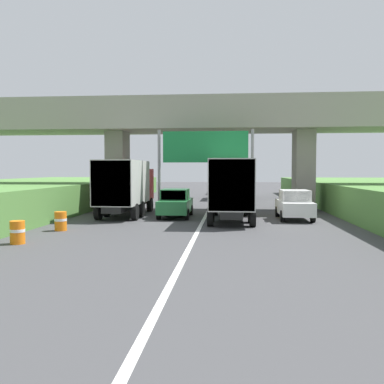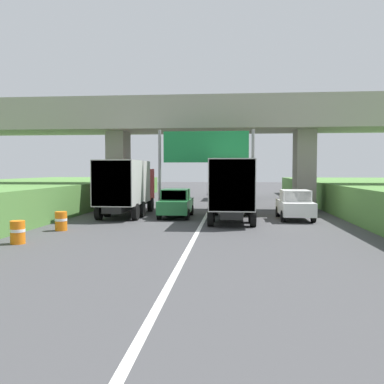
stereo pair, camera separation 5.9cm
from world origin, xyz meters
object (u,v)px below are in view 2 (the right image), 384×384
object	(u,v)px
truck_black	(235,179)
truck_yellow	(232,187)
overhead_highway_sign	(206,153)
truck_red	(127,185)
construction_barrel_3	(61,221)
car_green	(176,203)
construction_barrel_2	(18,232)
truck_silver	(233,178)
car_white	(295,205)

from	to	relation	value
truck_black	truck_yellow	bearing A→B (deg)	-91.07
overhead_highway_sign	truck_red	xyz separation A→B (m)	(-4.95, 0.05, -2.00)
truck_red	construction_barrel_3	xyz separation A→B (m)	(-1.52, -6.61, -1.47)
truck_yellow	car_green	world-z (taller)	truck_yellow
truck_yellow	truck_red	bearing A→B (deg)	161.78
truck_yellow	car_green	size ratio (longest dim) A/B	1.78
truck_red	truck_black	xyz separation A→B (m)	(6.88, 16.67, 0.00)
truck_red	construction_barrel_2	size ratio (longest dim) A/B	8.11
truck_silver	truck_red	distance (m)	27.65
truck_yellow	construction_barrel_3	xyz separation A→B (m)	(-8.05, -4.46, -1.47)
truck_yellow	truck_red	size ratio (longest dim) A/B	1.00
car_green	construction_barrel_3	size ratio (longest dim) A/B	4.56
truck_yellow	truck_black	xyz separation A→B (m)	(0.35, 18.82, 0.00)
overhead_highway_sign	construction_barrel_3	distance (m)	9.85
truck_black	car_green	bearing A→B (deg)	-102.14
overhead_highway_sign	construction_barrel_2	bearing A→B (deg)	-123.46
truck_yellow	overhead_highway_sign	bearing A→B (deg)	126.87
car_white	truck_red	bearing A→B (deg)	174.02
overhead_highway_sign	truck_silver	size ratio (longest dim) A/B	0.81
construction_barrel_2	truck_black	bearing A→B (deg)	72.18
truck_red	car_green	xyz separation A→B (m)	(3.18, -0.55, -1.08)
truck_yellow	car_green	distance (m)	3.87
truck_black	construction_barrel_3	bearing A→B (deg)	-109.84
truck_yellow	truck_black	distance (m)	18.83
truck_yellow	construction_barrel_3	distance (m)	9.32
car_white	construction_barrel_3	bearing A→B (deg)	-154.65
car_green	car_white	xyz separation A→B (m)	(7.00, -0.52, 0.00)
truck_yellow	truck_silver	size ratio (longest dim) A/B	1.00
construction_barrel_3	car_white	bearing A→B (deg)	25.35
truck_yellow	truck_red	xyz separation A→B (m)	(-6.53, 2.15, 0.00)
car_green	car_white	bearing A→B (deg)	-4.24
truck_silver	car_white	world-z (taller)	truck_silver
overhead_highway_sign	truck_yellow	world-z (taller)	overhead_highway_sign
truck_red	construction_barrel_3	size ratio (longest dim) A/B	8.11
truck_black	car_white	distance (m)	18.08
truck_red	truck_black	distance (m)	18.04
overhead_highway_sign	truck_black	world-z (taller)	overhead_highway_sign
car_green	truck_red	bearing A→B (deg)	170.23
truck_silver	car_green	xyz separation A→B (m)	(-3.62, -27.35, -1.08)
truck_yellow	car_green	bearing A→B (deg)	154.47
truck_black	car_green	distance (m)	17.65
truck_red	car_green	world-z (taller)	truck_red
overhead_highway_sign	car_green	bearing A→B (deg)	-164.28
truck_red	construction_barrel_2	distance (m)	10.47
overhead_highway_sign	construction_barrel_2	world-z (taller)	overhead_highway_sign
overhead_highway_sign	truck_silver	bearing A→B (deg)	86.07
truck_silver	truck_red	world-z (taller)	same
car_white	construction_barrel_3	size ratio (longest dim) A/B	4.56
truck_silver	construction_barrel_3	xyz separation A→B (m)	(-8.31, -33.41, -1.47)
construction_barrel_3	construction_barrel_2	bearing A→B (deg)	-93.91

